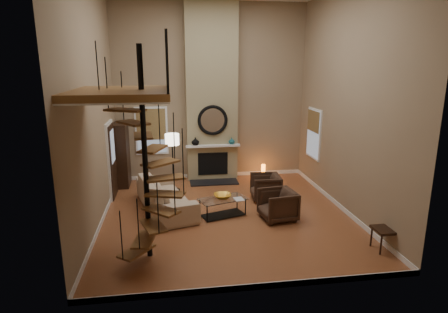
{
  "coord_description": "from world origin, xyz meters",
  "views": [
    {
      "loc": [
        -1.32,
        -8.68,
        3.72
      ],
      "look_at": [
        0.0,
        0.4,
        1.4
      ],
      "focal_mm": 30.22,
      "sensor_mm": 36.0,
      "label": 1
    }
  ],
  "objects": [
    {
      "name": "accent_lamp",
      "position": [
        1.63,
        2.76,
        0.25
      ],
      "size": [
        0.13,
        0.13,
        0.46
      ],
      "primitive_type": "cylinder",
      "color": "orange",
      "rests_on": "ground"
    },
    {
      "name": "baseboard_right",
      "position": [
        2.99,
        0.0,
        0.06
      ],
      "size": [
        0.02,
        6.5,
        0.12
      ],
      "primitive_type": "cube",
      "color": "white",
      "rests_on": "ground"
    },
    {
      "name": "bowl",
      "position": [
        -0.1,
        -0.01,
        0.5
      ],
      "size": [
        0.43,
        0.43,
        0.11
      ],
      "primitive_type": "imported",
      "color": "gold",
      "rests_on": "coffee_table"
    },
    {
      "name": "vase_left",
      "position": [
        -0.55,
        2.82,
        1.3
      ],
      "size": [
        0.24,
        0.24,
        0.25
      ],
      "primitive_type": "imported",
      "color": "black",
      "rests_on": "mantel"
    },
    {
      "name": "window_right",
      "position": [
        2.97,
        2.0,
        1.63
      ],
      "size": [
        0.06,
        1.02,
        1.52
      ],
      "color": "white",
      "rests_on": "right_wall"
    },
    {
      "name": "armchair_far",
      "position": [
        1.26,
        -0.42,
        0.35
      ],
      "size": [
        0.92,
        0.9,
        0.74
      ],
      "primitive_type": "imported",
      "rotation": [
        0.0,
        0.0,
        -1.43
      ],
      "color": "#3B261B",
      "rests_on": "ground"
    },
    {
      "name": "sofa",
      "position": [
        -1.51,
        0.57,
        0.4
      ],
      "size": [
        1.64,
        2.75,
        0.75
      ],
      "primitive_type": "imported",
      "rotation": [
        0.0,
        0.0,
        1.83
      ],
      "color": "tan",
      "rests_on": "ground"
    },
    {
      "name": "entry_door",
      "position": [
        -2.95,
        1.8,
        1.05
      ],
      "size": [
        0.1,
        1.05,
        2.16
      ],
      "color": "white",
      "rests_on": "ground"
    },
    {
      "name": "coffee_table",
      "position": [
        -0.1,
        -0.06,
        0.28
      ],
      "size": [
        1.26,
        0.9,
        0.44
      ],
      "color": "silver",
      "rests_on": "ground"
    },
    {
      "name": "loft",
      "position": [
        -2.04,
        -1.8,
        3.24
      ],
      "size": [
        1.7,
        2.2,
        1.09
      ],
      "color": "brown",
      "rests_on": "left_wall"
    },
    {
      "name": "window_back",
      "position": [
        -1.9,
        3.22,
        1.62
      ],
      "size": [
        1.02,
        0.06,
        1.52
      ],
      "color": "white",
      "rests_on": "back_wall"
    },
    {
      "name": "hutch",
      "position": [
        -2.81,
        2.77,
        0.95
      ],
      "size": [
        0.42,
        0.88,
        1.98
      ],
      "primitive_type": "cube",
      "color": "black",
      "rests_on": "ground"
    },
    {
      "name": "baseboard_front",
      "position": [
        0.0,
        -3.24,
        0.06
      ],
      "size": [
        6.0,
        0.02,
        0.12
      ],
      "primitive_type": "cube",
      "color": "white",
      "rests_on": "ground"
    },
    {
      "name": "left_wall",
      "position": [
        -3.0,
        0.0,
        2.75
      ],
      "size": [
        0.02,
        6.5,
        5.5
      ],
      "primitive_type": "cube",
      "color": "#957E60",
      "rests_on": "ground"
    },
    {
      "name": "back_wall",
      "position": [
        0.0,
        3.25,
        2.75
      ],
      "size": [
        6.0,
        0.02,
        5.5
      ],
      "primitive_type": "cube",
      "color": "#957E60",
      "rests_on": "ground"
    },
    {
      "name": "ground",
      "position": [
        0.0,
        0.0,
        -0.01
      ],
      "size": [
        6.0,
        6.5,
        0.01
      ],
      "primitive_type": "cube",
      "color": "#AF6538",
      "rests_on": "ground"
    },
    {
      "name": "firebox",
      "position": [
        0.0,
        2.86,
        0.55
      ],
      "size": [
        0.95,
        0.02,
        0.72
      ],
      "primitive_type": "cube",
      "color": "black",
      "rests_on": "chimney_breast"
    },
    {
      "name": "armchair_near",
      "position": [
        1.31,
        0.92,
        0.35
      ],
      "size": [
        0.82,
        0.8,
        0.71
      ],
      "primitive_type": "imported",
      "rotation": [
        0.0,
        0.0,
        -1.63
      ],
      "color": "#3B261B",
      "rests_on": "ground"
    },
    {
      "name": "mantel",
      "position": [
        0.0,
        2.78,
        1.15
      ],
      "size": [
        1.7,
        0.18,
        0.06
      ],
      "primitive_type": "cube",
      "color": "white",
      "rests_on": "chimney_breast"
    },
    {
      "name": "book",
      "position": [
        0.25,
        -0.21,
        0.46
      ],
      "size": [
        0.26,
        0.32,
        0.03
      ],
      "primitive_type": "imported",
      "rotation": [
        0.0,
        0.0,
        0.15
      ],
      "color": "gray",
      "rests_on": "coffee_table"
    },
    {
      "name": "mirror_frame",
      "position": [
        0.0,
        2.84,
        1.95
      ],
      "size": [
        0.94,
        0.1,
        0.94
      ],
      "primitive_type": "torus",
      "rotation": [
        1.57,
        0.0,
        0.0
      ],
      "color": "black",
      "rests_on": "chimney_breast"
    },
    {
      "name": "side_chair",
      "position": [
        2.98,
        -2.25,
        0.53
      ],
      "size": [
        0.45,
        0.45,
        0.97
      ],
      "color": "black",
      "rests_on": "ground"
    },
    {
      "name": "front_wall",
      "position": [
        0.0,
        -3.25,
        2.75
      ],
      "size": [
        6.0,
        0.02,
        5.5
      ],
      "primitive_type": "cube",
      "color": "#957E60",
      "rests_on": "ground"
    },
    {
      "name": "vase_right",
      "position": [
        0.6,
        2.82,
        1.28
      ],
      "size": [
        0.2,
        0.2,
        0.21
      ],
      "primitive_type": "imported",
      "color": "#1A575C",
      "rests_on": "mantel"
    },
    {
      "name": "spiral_stair",
      "position": [
        -1.78,
        -1.79,
        1.78
      ],
      "size": [
        1.47,
        1.47,
        4.06
      ],
      "color": "black",
      "rests_on": "ground"
    },
    {
      "name": "baseboard_left",
      "position": [
        -2.99,
        0.0,
        0.06
      ],
      "size": [
        0.02,
        6.5,
        0.12
      ],
      "primitive_type": "cube",
      "color": "white",
      "rests_on": "ground"
    },
    {
      "name": "hearth",
      "position": [
        0.0,
        2.57,
        0.02
      ],
      "size": [
        1.5,
        0.6,
        0.04
      ],
      "primitive_type": "cube",
      "color": "black",
      "rests_on": "ground"
    },
    {
      "name": "baseboard_back",
      "position": [
        0.0,
        3.24,
        0.06
      ],
      "size": [
        6.0,
        0.02,
        0.12
      ],
      "primitive_type": "cube",
      "color": "white",
      "rests_on": "ground"
    },
    {
      "name": "chimney_breast",
      "position": [
        0.0,
        3.06,
        2.75
      ],
      "size": [
        1.6,
        0.38,
        5.5
      ],
      "primitive_type": "cube",
      "color": "#968961",
      "rests_on": "ground"
    },
    {
      "name": "floor_lamp",
      "position": [
        -1.27,
        2.02,
        1.41
      ],
      "size": [
        0.4,
        0.4,
        1.71
      ],
      "color": "black",
      "rests_on": "ground"
    },
    {
      "name": "right_wall",
      "position": [
        3.0,
        0.0,
        2.75
      ],
      "size": [
        0.02,
        6.5,
        5.5
      ],
      "primitive_type": "cube",
      "color": "#957E60",
      "rests_on": "ground"
    },
    {
      "name": "mirror_disc",
      "position": [
        0.0,
        2.85,
        1.95
      ],
      "size": [
        0.8,
        0.01,
        0.8
      ],
      "primitive_type": "cylinder",
      "rotation": [
        1.57,
        0.0,
        0.0
      ],
      "color": "white",
      "rests_on": "chimney_breast"
    }
  ]
}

